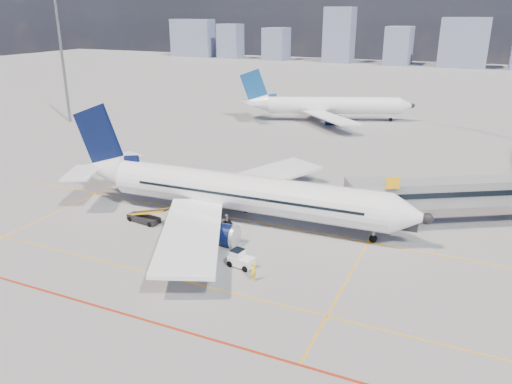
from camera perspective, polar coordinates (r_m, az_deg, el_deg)
ground at (r=48.39m, az=-5.94°, el=-6.51°), size 420.00×420.00×0.00m
apron_markings at (r=45.74m, az=-9.05°, el=-8.31°), size 90.00×35.12×0.01m
jet_bridge at (r=56.95m, az=24.28°, el=-0.03°), size 23.55×15.78×6.30m
floodlight_mast_nw at (r=109.56m, az=-21.32°, el=14.47°), size 3.20×0.61×25.45m
distant_skyline at (r=227.61m, az=23.20°, el=15.68°), size 241.75×14.90×31.87m
main_aircraft at (r=53.77m, az=-2.96°, el=0.06°), size 41.03×35.74×11.96m
second_aircraft at (r=105.63m, az=7.96°, el=9.76°), size 34.37×29.06×10.69m
baggage_tug at (r=44.75m, az=-1.83°, el=-7.64°), size 2.46×1.73×1.58m
cargo_dolly at (r=48.79m, az=-7.74°, el=-4.99°), size 3.83×2.62×1.93m
belt_loader at (r=55.13m, az=-12.62°, el=-2.86°), size 5.51×1.93×2.21m
ramp_worker at (r=42.49m, az=-0.28°, el=-9.08°), size 0.58×0.71×1.70m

